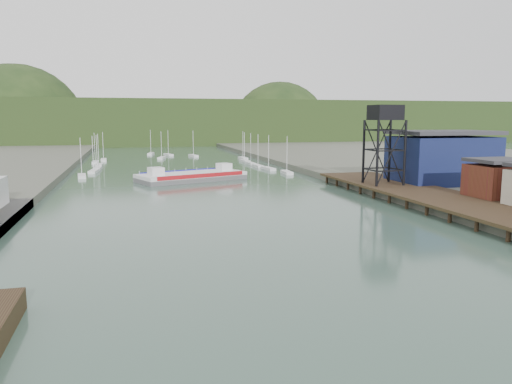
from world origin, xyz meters
TOP-DOWN VIEW (x-y plane):
  - ground at (0.00, 0.00)m, footprint 600.00×600.00m
  - east_pier at (37.00, 45.00)m, footprint 14.00×70.00m
  - lift_tower at (35.00, 58.00)m, footprint 6.50×6.50m
  - blue_shed at (50.00, 60.00)m, footprint 20.50×14.50m
  - marina_sailboats at (0.08, 138.46)m, footprint 57.71×92.65m
  - distant_hills at (-3.98, 301.35)m, footprint 500.00×120.00m
  - chain_ferry at (-0.23, 90.87)m, footprint 28.68×19.43m

SIDE VIEW (x-z plane):
  - ground at x=0.00m, z-range 0.00..0.00m
  - marina_sailboats at x=0.08m, z-range -0.10..0.80m
  - chain_ferry at x=-0.23m, z-range -0.82..3.02m
  - east_pier at x=37.00m, z-range 0.67..3.12m
  - blue_shed at x=50.00m, z-range 1.41..12.71m
  - distant_hills at x=-3.98m, z-range -29.62..50.38m
  - lift_tower at x=35.00m, z-range 7.65..23.65m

